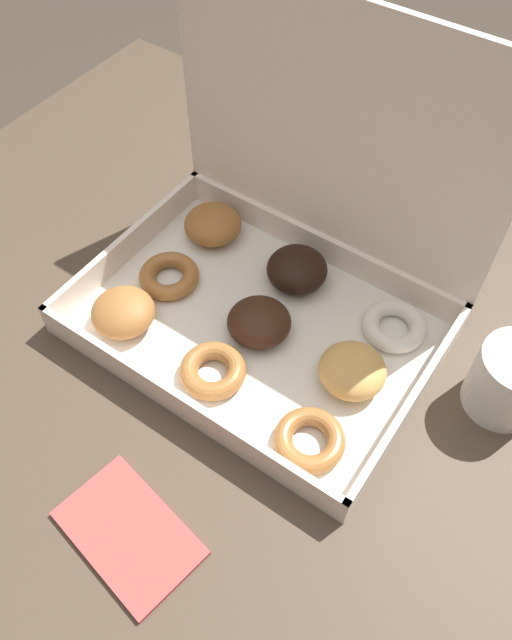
# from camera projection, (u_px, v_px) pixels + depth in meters

# --- Properties ---
(ground_plane) EXTENTS (8.00, 8.00, 0.00)m
(ground_plane) POSITION_uv_depth(u_px,v_px,m) (225.00, 554.00, 1.32)
(ground_plane) COLOR #42382D
(dining_table) EXTENTS (1.09, 1.03, 0.74)m
(dining_table) POSITION_uv_depth(u_px,v_px,m) (205.00, 408.00, 0.81)
(dining_table) COLOR #4C3D2D
(dining_table) RESTS_ON ground_plane
(donut_box) EXTENTS (0.42, 0.30, 0.35)m
(donut_box) POSITION_uv_depth(u_px,v_px,m) (274.00, 273.00, 0.74)
(donut_box) COLOR silver
(donut_box) RESTS_ON dining_table
(coffee_mug) EXTENTS (0.08, 0.08, 0.09)m
(coffee_mug) POSITION_uv_depth(u_px,v_px,m) (510.00, 380.00, 0.67)
(coffee_mug) COLOR white
(coffee_mug) RESTS_ON dining_table
(paper_napkin) EXTENTS (0.16, 0.11, 0.01)m
(paper_napkin) POSITION_uv_depth(u_px,v_px,m) (129.00, 533.00, 0.62)
(paper_napkin) COLOR #CC4C47
(paper_napkin) RESTS_ON dining_table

